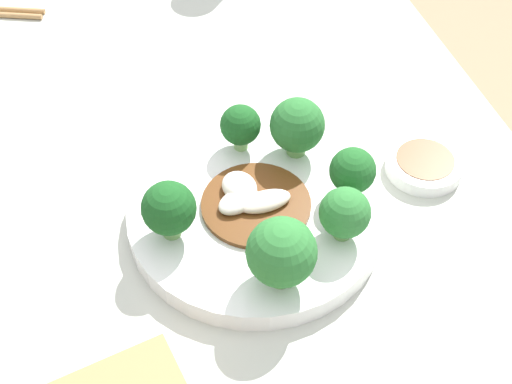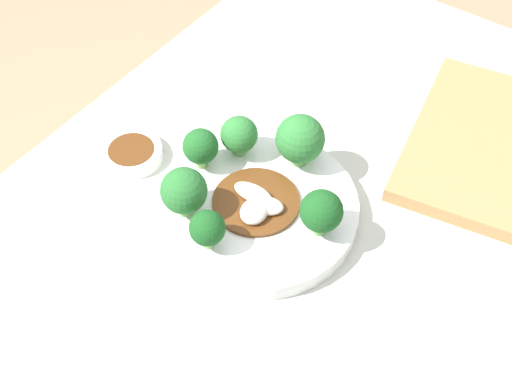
% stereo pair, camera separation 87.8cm
% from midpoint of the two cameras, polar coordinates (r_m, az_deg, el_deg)
% --- Properties ---
extents(table, '(1.12, 0.69, 0.73)m').
position_cam_midpoint_polar(table, '(0.98, 11.32, -36.50)').
color(table, '#B7BCAD').
rests_on(table, ground_plane).
extents(plate, '(0.24, 0.24, 0.02)m').
position_cam_midpoint_polar(plate, '(0.63, 23.89, -33.91)').
color(plate, white).
rests_on(plate, table).
extents(broccoli_north, '(0.04, 0.04, 0.05)m').
position_cam_midpoint_polar(broccoli_north, '(0.63, 33.42, -29.69)').
color(broccoli_north, '#7AAD5B').
rests_on(broccoli_north, plate).
extents(broccoli_west, '(0.04, 0.04, 0.05)m').
position_cam_midpoint_polar(broccoli_west, '(0.60, 21.44, -26.27)').
color(broccoli_west, '#89B76B').
rests_on(broccoli_west, plate).
extents(broccoli_south, '(0.05, 0.05, 0.06)m').
position_cam_midpoint_polar(broccoli_south, '(0.56, 17.75, -37.92)').
color(broccoli_south, '#70A356').
rests_on(broccoli_south, plate).
extents(broccoli_east, '(0.06, 0.06, 0.07)m').
position_cam_midpoint_polar(broccoli_east, '(0.59, 31.11, -40.22)').
color(broccoli_east, '#70A356').
rests_on(broccoli_east, plate).
extents(broccoli_northwest, '(0.05, 0.05, 0.06)m').
position_cam_midpoint_polar(broccoli_northwest, '(0.61, 27.18, -25.77)').
color(broccoli_northwest, '#70A356').
rests_on(broccoli_northwest, plate).
extents(broccoli_northeast, '(0.05, 0.05, 0.05)m').
position_cam_midpoint_polar(broccoli_northeast, '(0.62, 34.35, -34.22)').
color(broccoli_northeast, '#70A356').
rests_on(broccoli_northeast, plate).
extents(stirfry_center, '(0.10, 0.10, 0.02)m').
position_cam_midpoint_polar(stirfry_center, '(0.61, 23.95, -33.50)').
color(stirfry_center, '#5B3314').
rests_on(stirfry_center, plate).
extents(sauce_dish, '(0.08, 0.08, 0.02)m').
position_cam_midpoint_polar(sauce_dish, '(0.71, 36.15, -24.90)').
color(sauce_dish, white).
rests_on(sauce_dish, table).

